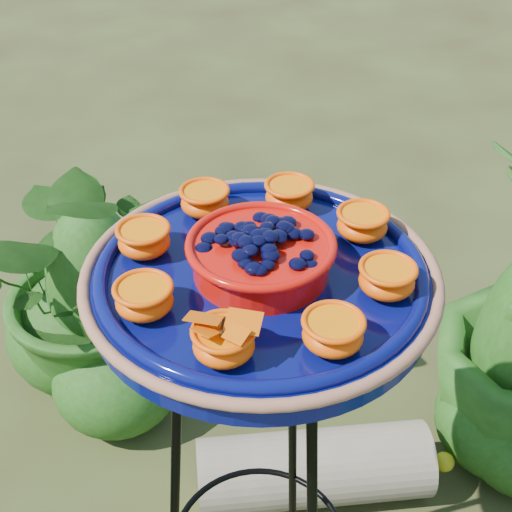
% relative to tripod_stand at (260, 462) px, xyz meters
% --- Properties ---
extents(tripod_stand, '(0.42, 0.42, 0.93)m').
position_rel_tripod_stand_xyz_m(tripod_stand, '(0.00, 0.00, 0.00)').
color(tripod_stand, black).
rests_on(tripod_stand, ground).
extents(feeder_dish, '(0.59, 0.59, 0.11)m').
position_rel_tripod_stand_xyz_m(feeder_dish, '(-0.00, -0.00, 0.41)').
color(feeder_dish, '#060B4F').
rests_on(feeder_dish, tripod_stand).
extents(driftwood_log, '(0.60, 0.32, 0.19)m').
position_rel_tripod_stand_xyz_m(driftwood_log, '(0.09, 0.36, -0.47)').
color(driftwood_log, gray).
rests_on(driftwood_log, ground).
extents(shrub_back_left, '(0.85, 0.80, 0.77)m').
position_rel_tripod_stand_xyz_m(shrub_back_left, '(-0.54, 0.70, -0.18)').
color(shrub_back_left, '#1E4412').
rests_on(shrub_back_left, ground).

